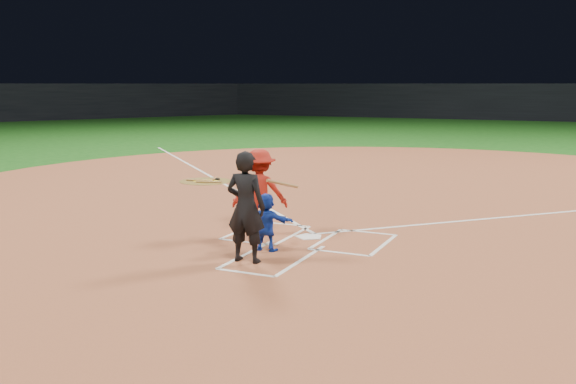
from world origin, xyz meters
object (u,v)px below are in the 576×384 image
at_px(umpire, 246,207).
at_px(on_deck_circle, 206,181).
at_px(batter_at_plate, 260,192).
at_px(home_plate, 309,237).
at_px(catcher, 266,222).

bearing_deg(umpire, on_deck_circle, -56.83).
distance_m(on_deck_circle, batter_at_plate, 7.79).
bearing_deg(home_plate, catcher, 76.08).
relative_size(umpire, batter_at_plate, 1.10).
height_order(umpire, batter_at_plate, umpire).
height_order(home_plate, umpire, umpire).
relative_size(home_plate, catcher, 0.54).
xyz_separation_m(home_plate, batter_at_plate, (-1.05, -0.18, 0.89)).
height_order(home_plate, catcher, catcher).
distance_m(on_deck_circle, umpire, 9.81).
relative_size(on_deck_circle, umpire, 0.86).
xyz_separation_m(on_deck_circle, batter_at_plate, (4.99, -5.92, 0.89)).
bearing_deg(umpire, catcher, -91.59).
distance_m(home_plate, batter_at_plate, 1.39).
distance_m(home_plate, catcher, 1.47).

